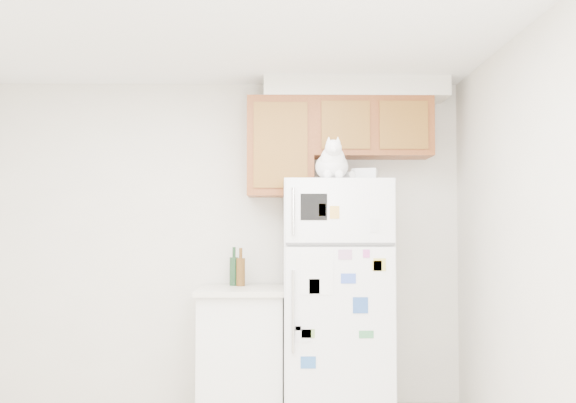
{
  "coord_description": "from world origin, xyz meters",
  "views": [
    {
      "loc": [
        0.49,
        -3.3,
        1.34
      ],
      "look_at": [
        0.55,
        1.55,
        1.55
      ],
      "focal_mm": 42.0,
      "sensor_mm": 36.0,
      "label": 1
    }
  ],
  "objects_px": {
    "base_counter": "(241,350)",
    "cat": "(332,164)",
    "storage_box_back": "(364,176)",
    "bottle_amber": "(241,267)",
    "refrigerator": "(336,298)",
    "storage_box_front": "(366,175)",
    "bottle_green": "(234,266)"
  },
  "relations": [
    {
      "from": "base_counter",
      "to": "cat",
      "type": "distance_m",
      "value": 1.52
    },
    {
      "from": "base_counter",
      "to": "storage_box_back",
      "type": "xyz_separation_m",
      "value": [
        0.91,
        0.04,
        1.29
      ]
    },
    {
      "from": "storage_box_back",
      "to": "bottle_amber",
      "type": "bearing_deg",
      "value": -175.89
    },
    {
      "from": "refrigerator",
      "to": "bottle_amber",
      "type": "distance_m",
      "value": 0.77
    },
    {
      "from": "cat",
      "to": "storage_box_back",
      "type": "xyz_separation_m",
      "value": [
        0.26,
        0.27,
        -0.06
      ]
    },
    {
      "from": "base_counter",
      "to": "storage_box_front",
      "type": "relative_size",
      "value": 6.13
    },
    {
      "from": "base_counter",
      "to": "storage_box_front",
      "type": "height_order",
      "value": "storage_box_front"
    },
    {
      "from": "storage_box_front",
      "to": "base_counter",
      "type": "bearing_deg",
      "value": -171.54
    },
    {
      "from": "storage_box_front",
      "to": "bottle_amber",
      "type": "distance_m",
      "value": 1.18
    },
    {
      "from": "storage_box_back",
      "to": "bottle_green",
      "type": "xyz_separation_m",
      "value": [
        -0.98,
        0.14,
        -0.68
      ]
    },
    {
      "from": "base_counter",
      "to": "storage_box_back",
      "type": "distance_m",
      "value": 1.58
    },
    {
      "from": "bottle_green",
      "to": "base_counter",
      "type": "bearing_deg",
      "value": -69.27
    },
    {
      "from": "storage_box_back",
      "to": "base_counter",
      "type": "bearing_deg",
      "value": -167.19
    },
    {
      "from": "bottle_amber",
      "to": "bottle_green",
      "type": "bearing_deg",
      "value": 142.73
    },
    {
      "from": "cat",
      "to": "storage_box_back",
      "type": "bearing_deg",
      "value": 46.61
    },
    {
      "from": "refrigerator",
      "to": "bottle_green",
      "type": "height_order",
      "value": "refrigerator"
    },
    {
      "from": "bottle_green",
      "to": "cat",
      "type": "bearing_deg",
      "value": -30.12
    },
    {
      "from": "storage_box_back",
      "to": "storage_box_front",
      "type": "relative_size",
      "value": 1.2
    },
    {
      "from": "cat",
      "to": "refrigerator",
      "type": "bearing_deg",
      "value": 77.54
    },
    {
      "from": "refrigerator",
      "to": "base_counter",
      "type": "distance_m",
      "value": 0.79
    },
    {
      "from": "refrigerator",
      "to": "bottle_green",
      "type": "bearing_deg",
      "value": 161.4
    },
    {
      "from": "refrigerator",
      "to": "cat",
      "type": "distance_m",
      "value": 0.97
    },
    {
      "from": "refrigerator",
      "to": "base_counter",
      "type": "xyz_separation_m",
      "value": [
        -0.69,
        0.07,
        -0.39
      ]
    },
    {
      "from": "base_counter",
      "to": "cat",
      "type": "xyz_separation_m",
      "value": [
        0.65,
        -0.24,
        1.35
      ]
    },
    {
      "from": "cat",
      "to": "bottle_green",
      "type": "height_order",
      "value": "cat"
    },
    {
      "from": "storage_box_back",
      "to": "storage_box_front",
      "type": "xyz_separation_m",
      "value": [
        -0.0,
        -0.15,
        -0.01
      ]
    },
    {
      "from": "base_counter",
      "to": "storage_box_back",
      "type": "relative_size",
      "value": 5.11
    },
    {
      "from": "refrigerator",
      "to": "storage_box_front",
      "type": "bearing_deg",
      "value": -9.7
    },
    {
      "from": "refrigerator",
      "to": "bottle_green",
      "type": "xyz_separation_m",
      "value": [
        -0.76,
        0.26,
        0.22
      ]
    },
    {
      "from": "cat",
      "to": "storage_box_front",
      "type": "xyz_separation_m",
      "value": [
        0.26,
        0.13,
        -0.07
      ]
    },
    {
      "from": "storage_box_back",
      "to": "cat",
      "type": "bearing_deg",
      "value": -122.9
    },
    {
      "from": "storage_box_front",
      "to": "bottle_green",
      "type": "bearing_deg",
      "value": 178.77
    }
  ]
}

